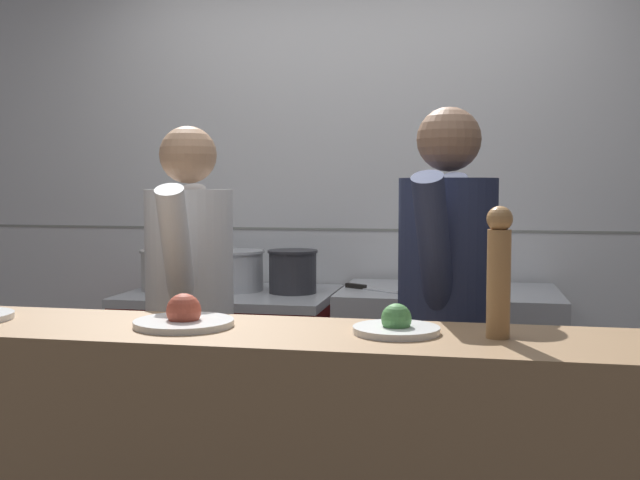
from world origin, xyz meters
name	(u,v)px	position (x,y,z in m)	size (l,w,h in m)	color
wall_back_tiled	(350,200)	(0.00, 1.54, 1.30)	(8.00, 0.06, 2.60)	white
oven_range	(232,381)	(-0.51, 1.14, 0.43)	(0.97, 0.71, 0.87)	maroon
prep_counter	(448,389)	(0.52, 1.14, 0.45)	(0.97, 0.65, 0.90)	#B7BABF
stock_pot	(170,269)	(-0.82, 1.13, 0.97)	(0.29, 0.29, 0.20)	beige
sauce_pot	(233,269)	(-0.51, 1.18, 0.97)	(0.31, 0.31, 0.19)	#B7BABF
braising_pot	(293,270)	(-0.21, 1.15, 0.98)	(0.24, 0.24, 0.20)	#2D2D33
chefs_knife	(371,289)	(0.17, 1.05, 0.91)	(0.32, 0.22, 0.02)	#B7BABF
plated_dish_appetiser	(184,318)	(-0.17, -0.31, 1.00)	(0.28, 0.28, 0.10)	white
plated_dish_dessert	(396,326)	(0.42, -0.30, 1.00)	(0.23, 0.23, 0.08)	white
pepper_mill	(499,270)	(0.68, -0.31, 1.16)	(0.07, 0.07, 0.34)	#AD7A47
chef_head_cook	(190,317)	(-0.41, 0.35, 0.88)	(0.37, 0.70, 1.59)	black
chef_sous	(447,322)	(0.53, 0.30, 0.91)	(0.39, 0.72, 1.63)	black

